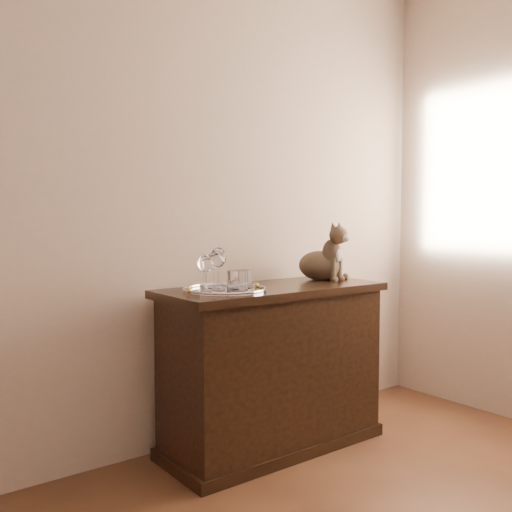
{
  "coord_description": "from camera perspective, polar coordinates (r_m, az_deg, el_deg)",
  "views": [
    {
      "loc": [
        -1.23,
        -0.33,
        1.21
      ],
      "look_at": [
        0.5,
        1.95,
        1.01
      ],
      "focal_mm": 40.0,
      "sensor_mm": 36.0,
      "label": 1
    }
  ],
  "objects": [
    {
      "name": "sideboard",
      "position": [
        3.02,
        1.7,
        -11.06
      ],
      "size": [
        1.2,
        0.5,
        0.85
      ],
      "primitive_type": null,
      "color": "black",
      "rests_on": "ground"
    },
    {
      "name": "wine_glass_c",
      "position": [
        2.67,
        -5.0,
        -1.78
      ],
      "size": [
        0.06,
        0.06,
        0.17
      ],
      "primitive_type": null,
      "color": "silver",
      "rests_on": "tray"
    },
    {
      "name": "wine_glass_a",
      "position": [
        2.71,
        -5.21,
        -1.62
      ],
      "size": [
        0.07,
        0.07,
        0.17
      ],
      "primitive_type": null,
      "color": "white",
      "rests_on": "tray"
    },
    {
      "name": "wall_back",
      "position": [
        2.86,
        -11.71,
        6.72
      ],
      "size": [
        4.0,
        0.1,
        2.7
      ],
      "primitive_type": "cube",
      "color": "tan",
      "rests_on": "ground"
    },
    {
      "name": "tray",
      "position": [
        2.73,
        -3.16,
        -3.5
      ],
      "size": [
        0.4,
        0.4,
        0.01
      ],
      "primitive_type": "cylinder",
      "color": "silver",
      "rests_on": "sideboard"
    },
    {
      "name": "wine_glass_b",
      "position": [
        2.78,
        -4.25,
        -1.43
      ],
      "size": [
        0.07,
        0.07,
        0.18
      ],
      "primitive_type": null,
      "color": "white",
      "rests_on": "tray"
    },
    {
      "name": "tumbler_b",
      "position": [
        2.64,
        -1.98,
        -2.56
      ],
      "size": [
        0.09,
        0.09,
        0.1
      ],
      "primitive_type": "cylinder",
      "color": "white",
      "rests_on": "tray"
    },
    {
      "name": "wine_glass_d",
      "position": [
        2.73,
        -3.78,
        -1.26
      ],
      "size": [
        0.08,
        0.08,
        0.2
      ],
      "primitive_type": null,
      "color": "white",
      "rests_on": "tray"
    },
    {
      "name": "tumbler_a",
      "position": [
        2.7,
        -1.71,
        -2.45
      ],
      "size": [
        0.09,
        0.09,
        0.1
      ],
      "primitive_type": "cylinder",
      "color": "white",
      "rests_on": "tray"
    },
    {
      "name": "cat",
      "position": [
        3.23,
        6.41,
        0.51
      ],
      "size": [
        0.37,
        0.36,
        0.33
      ],
      "primitive_type": null,
      "rotation": [
        0.0,
        0.0,
        0.17
      ],
      "color": "brown",
      "rests_on": "sideboard"
    },
    {
      "name": "tumbler_c",
      "position": [
        2.79,
        -1.19,
        -2.32
      ],
      "size": [
        0.08,
        0.08,
        0.09
      ],
      "primitive_type": "cylinder",
      "color": "white",
      "rests_on": "tray"
    }
  ]
}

